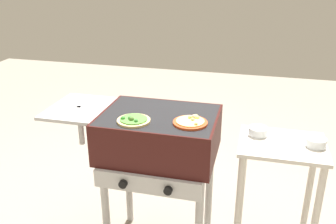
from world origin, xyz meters
name	(u,v)px	position (x,y,z in m)	size (l,w,h in m)	color
grill	(157,138)	(-0.01, 0.00, 0.76)	(0.96, 0.53, 0.90)	#38110F
pizza_cheese	(191,122)	(0.19, -0.08, 0.91)	(0.18, 0.18, 0.04)	#C64723
pizza_veggie	(133,120)	(-0.10, -0.13, 0.91)	(0.18, 0.18, 0.04)	#E0C17F
prep_table	(278,182)	(0.66, 0.00, 0.57)	(0.44, 0.36, 0.81)	beige
topping_bowl_near	(258,132)	(0.53, 0.06, 0.83)	(0.10, 0.10, 0.04)	silver
topping_bowl_far	(316,143)	(0.82, 0.00, 0.83)	(0.10, 0.10, 0.04)	silver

